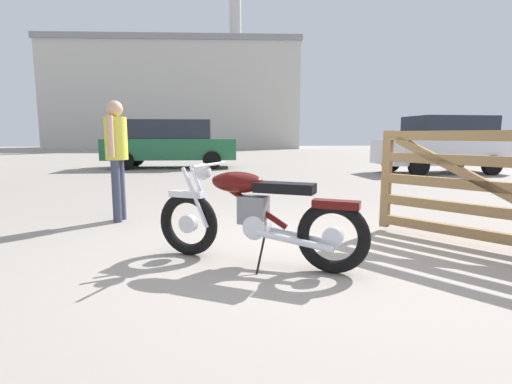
% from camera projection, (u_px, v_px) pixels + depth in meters
% --- Properties ---
extents(ground_plane, '(80.00, 80.00, 0.00)m').
position_uv_depth(ground_plane, '(285.00, 258.00, 3.84)').
color(ground_plane, gray).
extents(vintage_motorcycle, '(1.89, 1.07, 0.94)m').
position_uv_depth(vintage_motorcycle, '(254.00, 216.00, 3.62)').
color(vintage_motorcycle, black).
rests_on(vintage_motorcycle, ground_plane).
extents(bystander, '(0.30, 0.46, 1.66)m').
position_uv_depth(bystander, '(116.00, 148.00, 5.35)').
color(bystander, '#383D51').
rests_on(bystander, ground_plane).
extents(blue_hatchback_right, '(4.75, 2.08, 1.74)m').
position_uv_depth(blue_hatchback_right, '(168.00, 142.00, 14.32)').
color(blue_hatchback_right, black).
rests_on(blue_hatchback_right, ground_plane).
extents(dark_sedan_left, '(3.97, 1.96, 1.78)m').
position_uv_depth(dark_sedan_left, '(443.00, 144.00, 12.27)').
color(dark_sedan_left, black).
rests_on(dark_sedan_left, ground_plane).
extents(industrial_building, '(23.07, 10.04, 20.50)m').
position_uv_depth(industrial_building, '(178.00, 96.00, 36.97)').
color(industrial_building, beige).
rests_on(industrial_building, ground_plane).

